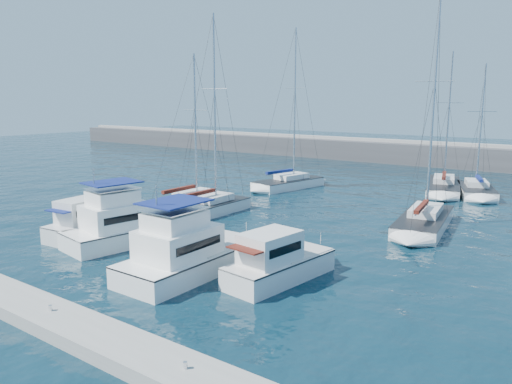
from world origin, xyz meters
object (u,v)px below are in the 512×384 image
Objects in this scene: sailboat_mid_d at (424,221)px; motor_yacht_stbd_inner at (188,254)px; motor_yacht_port_inner at (126,227)px; sailboat_mid_b at (211,207)px; motor_yacht_stbd_outer at (277,264)px; motor_yacht_port_outer at (87,224)px; sailboat_mid_a at (191,203)px; sailboat_back_c at (476,191)px; sailboat_back_a at (289,183)px; sailboat_back_b at (443,187)px.

motor_yacht_stbd_inner is at bearing -121.03° from sailboat_mid_d.
sailboat_mid_b reaches higher than motor_yacht_port_inner.
motor_yacht_stbd_outer is 16.78m from sailboat_mid_b.
motor_yacht_port_outer is at bearing -160.27° from motor_yacht_port_inner.
motor_yacht_stbd_inner is at bearing -47.13° from sailboat_mid_a.
sailboat_back_c is (15.26, 31.52, -0.62)m from motor_yacht_port_inner.
sailboat_mid_b is at bearing -7.27° from sailboat_mid_a.
sailboat_mid_a reaches higher than motor_yacht_stbd_outer.
motor_yacht_port_outer is at bearing -80.11° from sailboat_back_a.
motor_yacht_stbd_inner is 14.94m from sailboat_mid_b.
sailboat_mid_b is 1.26× the size of sailboat_back_c.
sailboat_mid_d is at bearing 19.49° from sailboat_mid_b.
motor_yacht_port_inner is 24.34m from sailboat_back_a.
sailboat_mid_b is (-1.24, 10.05, -0.58)m from motor_yacht_port_inner.
sailboat_back_a is 16.25m from sailboat_back_b.
sailboat_back_b is at bearing 59.70° from motor_yacht_port_outer.
sailboat_back_a reaches higher than sailboat_mid_b.
sailboat_mid_a is at bearing -140.79° from sailboat_back_b.
sailboat_back_c is at bearing -22.60° from sailboat_back_b.
sailboat_back_b is at bearing 152.73° from sailboat_back_c.
motor_yacht_port_outer is 10.88m from sailboat_mid_b.
sailboat_mid_d is at bearing 87.01° from motor_yacht_stbd_outer.
sailboat_mid_b is (2.63, -0.34, 0.05)m from sailboat_mid_a.
sailboat_back_b is at bearing 40.92° from sailboat_back_a.
motor_yacht_port_inner is at bearing -135.17° from sailboat_back_c.
sailboat_back_c reaches higher than motor_yacht_stbd_outer.
motor_yacht_stbd_outer is (12.18, -0.02, -0.19)m from motor_yacht_port_inner.
sailboat_back_b reaches higher than motor_yacht_port_outer.
motor_yacht_port_outer is 0.48× the size of sailboat_mid_a.
sailboat_mid_a is 0.79× the size of sailboat_mid_d.
motor_yacht_stbd_inner is at bearing -4.99° from motor_yacht_port_inner.
sailboat_back_a reaches higher than motor_yacht_stbd_outer.
sailboat_mid_d reaches higher than sailboat_mid_a.
sailboat_mid_a is 19.64m from sailboat_mid_d.
sailboat_mid_a reaches higher than motor_yacht_stbd_inner.
sailboat_mid_a reaches higher than motor_yacht_port_inner.
sailboat_back_c is at bearing 77.18° from motor_yacht_stbd_inner.
sailboat_mid_b is 1.14× the size of sailboat_back_b.
motor_yacht_stbd_inner is 0.66× the size of sailboat_mid_a.
motor_yacht_stbd_inner is 0.54× the size of sailboat_mid_b.
motor_yacht_port_outer is 36.03m from sailboat_back_b.
motor_yacht_stbd_inner is at bearing -122.25° from sailboat_back_c.
sailboat_mid_a is (-16.05, 10.40, -0.43)m from motor_yacht_stbd_outer.
sailboat_mid_b is 0.97× the size of sailboat_back_a.
sailboat_back_a is (-14.55, 24.24, -0.39)m from motor_yacht_stbd_outer.
sailboat_mid_b is (2.20, 10.65, -0.39)m from motor_yacht_port_outer.
sailboat_mid_b is at bearing -168.89° from sailboat_mid_d.
sailboat_mid_d is at bearing -110.23° from sailboat_back_c.
sailboat_back_c is (19.13, 21.13, 0.00)m from sailboat_mid_a.
motor_yacht_port_inner is 0.56× the size of sailboat_mid_b.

